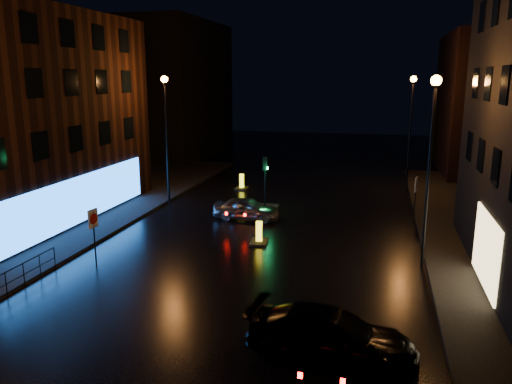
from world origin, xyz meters
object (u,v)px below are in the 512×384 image
road_sign_left (93,223)px  dark_sedan (332,336)px  bollard_near (259,238)px  silver_hatchback (247,209)px  traffic_signal (265,202)px  road_sign_right (416,188)px  bollard_far (242,186)px

road_sign_left → dark_sedan: bearing=-19.4°
dark_sedan → bollard_near: (-4.63, 9.90, -0.49)m
silver_hatchback → road_sign_left: size_ratio=1.51×
traffic_signal → bollard_near: bearing=-79.7°
dark_sedan → road_sign_right: size_ratio=1.99×
road_sign_left → traffic_signal: bearing=70.4°
dark_sedan → silver_hatchback: bearing=30.7°
traffic_signal → bollard_far: (-3.09, 5.53, -0.25)m
silver_hatchback → road_sign_left: 10.00m
bollard_far → traffic_signal: bearing=-60.8°
bollard_near → road_sign_right: (7.92, 6.35, 1.68)m
traffic_signal → silver_hatchback: (-0.58, -2.40, 0.16)m
road_sign_left → road_sign_right: bearing=43.3°
silver_hatchback → traffic_signal: bearing=-12.8°
silver_hatchback → bollard_far: bearing=18.3°
road_sign_left → road_sign_right: size_ratio=1.00×
bollard_near → traffic_signal: bearing=93.7°
dark_sedan → bollard_near: 10.94m
traffic_signal → silver_hatchback: traffic_signal is taller
traffic_signal → bollard_far: size_ratio=2.62×
road_sign_left → road_sign_right: (14.39, 11.03, -0.00)m
silver_hatchback → bollard_far: (-2.51, 7.93, -0.41)m
traffic_signal → dark_sedan: bearing=-70.5°
bollard_far → road_sign_left: size_ratio=0.51×
traffic_signal → road_sign_right: traffic_signal is taller
road_sign_left → bollard_far: bearing=88.3°
dark_sedan → bollard_far: (-8.90, 21.88, -0.49)m
traffic_signal → road_sign_left: traffic_signal is taller
bollard_near → bollard_far: bearing=103.0°
silver_hatchback → bollard_near: bearing=-155.9°
bollard_far → silver_hatchback: bearing=-72.4°
dark_sedan → bollard_far: 23.63m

